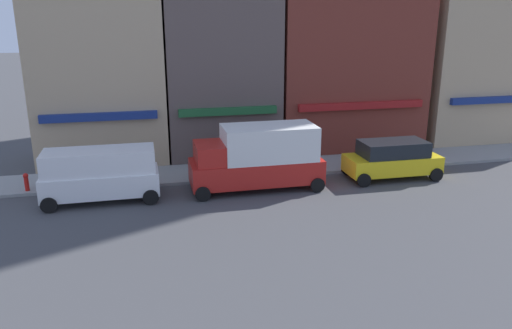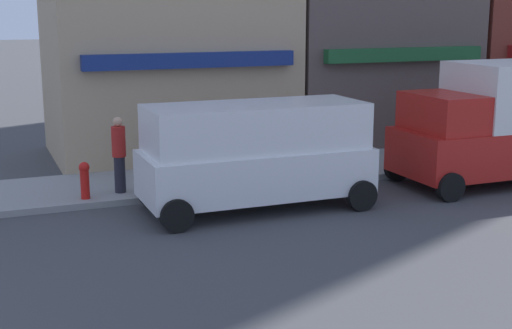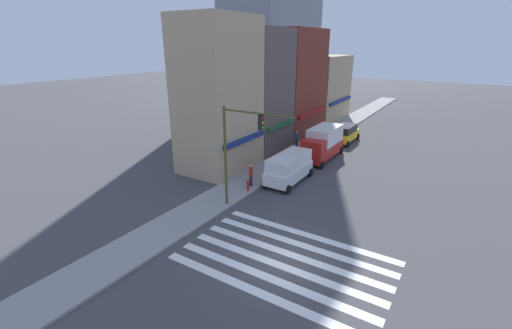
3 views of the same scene
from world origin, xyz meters
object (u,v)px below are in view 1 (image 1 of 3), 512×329
(van_white, at_px, (100,173))
(suv_yellow, at_px, (392,159))
(fire_hydrant, at_px, (26,181))
(box_truck_red, at_px, (258,156))
(pedestrian_white_shirt, at_px, (299,150))
(pedestrian_red_jacket, at_px, (46,169))
(pedestrian_blue_shirt, at_px, (273,146))

(van_white, distance_m, suv_yellow, 14.09)
(fire_hydrant, bearing_deg, van_white, -26.17)
(box_truck_red, height_order, pedestrian_white_shirt, box_truck_red)
(box_truck_red, xyz_separation_m, fire_hydrant, (-10.60, 1.70, -0.97))
(pedestrian_white_shirt, distance_m, pedestrian_red_jacket, 12.54)
(van_white, relative_size, pedestrian_blue_shirt, 2.83)
(pedestrian_red_jacket, relative_size, fire_hydrant, 2.10)
(box_truck_red, height_order, fire_hydrant, box_truck_red)
(fire_hydrant, bearing_deg, pedestrian_red_jacket, 18.30)
(box_truck_red, xyz_separation_m, pedestrian_blue_shirt, (1.65, 3.52, -0.51))
(pedestrian_white_shirt, bearing_deg, pedestrian_red_jacket, -56.41)
(suv_yellow, bearing_deg, pedestrian_white_shirt, 150.41)
(pedestrian_white_shirt, bearing_deg, fire_hydrant, -55.34)
(suv_yellow, relative_size, pedestrian_red_jacket, 2.66)
(pedestrian_white_shirt, relative_size, fire_hydrant, 2.10)
(van_white, height_order, pedestrian_blue_shirt, van_white)
(pedestrian_blue_shirt, relative_size, fire_hydrant, 2.10)
(van_white, bearing_deg, pedestrian_white_shirt, 13.79)
(box_truck_red, bearing_deg, pedestrian_white_shirt, 41.08)
(van_white, xyz_separation_m, suv_yellow, (14.09, 0.00, -0.25))
(box_truck_red, distance_m, suv_yellow, 6.97)
(box_truck_red, height_order, pedestrian_blue_shirt, box_truck_red)
(fire_hydrant, bearing_deg, suv_yellow, -5.53)
(pedestrian_white_shirt, height_order, fire_hydrant, pedestrian_white_shirt)
(van_white, distance_m, pedestrian_blue_shirt, 9.47)
(fire_hydrant, bearing_deg, pedestrian_white_shirt, 3.05)
(box_truck_red, height_order, pedestrian_red_jacket, box_truck_red)
(box_truck_red, relative_size, pedestrian_red_jacket, 3.51)
(suv_yellow, xyz_separation_m, fire_hydrant, (-17.55, 1.70, -0.42))
(van_white, bearing_deg, pedestrian_red_jacket, 142.96)
(box_truck_red, relative_size, pedestrian_blue_shirt, 3.51)
(van_white, relative_size, fire_hydrant, 5.94)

